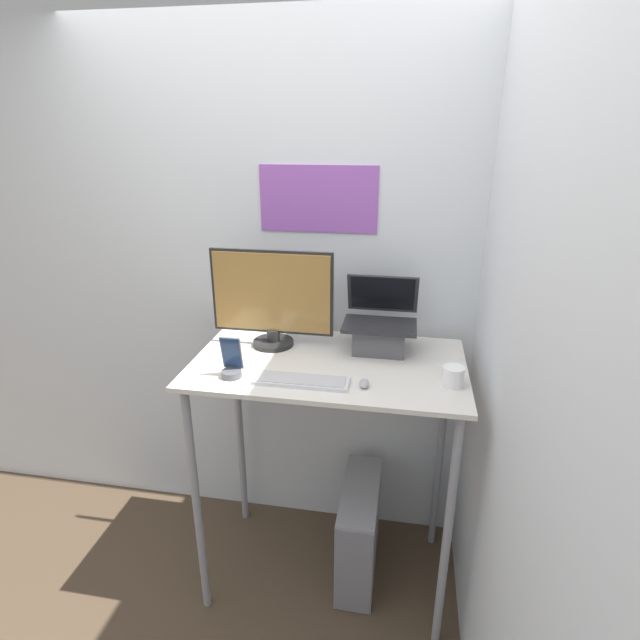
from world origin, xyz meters
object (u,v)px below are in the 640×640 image
at_px(monitor, 272,301).
at_px(keyboard, 302,381).
at_px(cell_phone, 232,365).
at_px(laptop, 380,330).
at_px(computer_tower, 359,530).
at_px(mouse, 364,384).

height_order(monitor, keyboard, monitor).
bearing_deg(cell_phone, laptop, 32.46).
bearing_deg(cell_phone, computer_tower, 25.86).
bearing_deg(laptop, cell_phone, -147.54).
distance_m(laptop, mouse, 0.35).
distance_m(laptop, cell_phone, 0.64).
bearing_deg(computer_tower, cell_phone, -154.14).
distance_m(monitor, cell_phone, 0.37).
relative_size(keyboard, mouse, 6.01).
height_order(monitor, computer_tower, monitor).
xyz_separation_m(keyboard, cell_phone, (-0.27, 0.00, 0.04)).
bearing_deg(computer_tower, mouse, -85.90).
bearing_deg(monitor, cell_phone, -103.62).
bearing_deg(laptop, monitor, -177.23).
bearing_deg(monitor, laptop, 2.77).
height_order(mouse, computer_tower, mouse).
relative_size(cell_phone, computer_tower, 0.32).
xyz_separation_m(cell_phone, computer_tower, (0.49, 0.24, -0.95)).
height_order(mouse, cell_phone, cell_phone).
bearing_deg(computer_tower, laptop, 65.26).
xyz_separation_m(monitor, computer_tower, (0.41, -0.08, -1.11)).
distance_m(laptop, monitor, 0.48).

